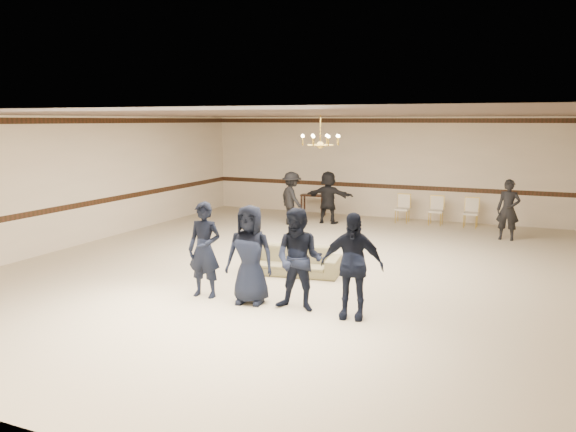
# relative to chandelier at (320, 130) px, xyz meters

# --- Properties ---
(room) EXTENTS (12.01, 14.01, 3.21)m
(room) POSITION_rel_chandelier_xyz_m (0.00, -1.00, -1.28)
(room) COLOR #BEAD92
(room) RESTS_ON ground
(chair_rail) EXTENTS (12.00, 0.02, 0.14)m
(chair_rail) POSITION_rel_chandelier_xyz_m (0.00, 5.99, -1.88)
(chair_rail) COLOR #331A0F
(chair_rail) RESTS_ON wall_back
(crown_molding) EXTENTS (12.00, 0.02, 0.14)m
(crown_molding) POSITION_rel_chandelier_xyz_m (0.00, 5.99, 0.21)
(crown_molding) COLOR #331A0F
(crown_molding) RESTS_ON wall_back
(chandelier) EXTENTS (0.94, 0.94, 0.89)m
(chandelier) POSITION_rel_chandelier_xyz_m (0.00, 0.00, 0.00)
(chandelier) COLOR #B39339
(chandelier) RESTS_ON ceiling
(boy_a) EXTENTS (0.64, 0.44, 1.69)m
(boy_a) POSITION_rel_chandelier_xyz_m (-0.84, -3.49, -2.03)
(boy_a) COLOR black
(boy_a) RESTS_ON floor
(boy_b) EXTENTS (0.90, 0.66, 1.69)m
(boy_b) POSITION_rel_chandelier_xyz_m (0.06, -3.49, -2.03)
(boy_b) COLOR black
(boy_b) RESTS_ON floor
(boy_c) EXTENTS (0.85, 0.68, 1.69)m
(boy_c) POSITION_rel_chandelier_xyz_m (0.96, -3.49, -2.03)
(boy_c) COLOR black
(boy_c) RESTS_ON floor
(boy_d) EXTENTS (1.04, 0.55, 1.69)m
(boy_d) POSITION_rel_chandelier_xyz_m (1.86, -3.49, -2.03)
(boy_d) COLOR black
(boy_d) RESTS_ON floor
(settee) EXTENTS (2.00, 1.03, 0.56)m
(settee) POSITION_rel_chandelier_xyz_m (-0.01, -1.50, -2.60)
(settee) COLOR #807755
(settee) RESTS_ON floor
(adult_left) EXTENTS (1.17, 1.10, 1.59)m
(adult_left) POSITION_rel_chandelier_xyz_m (-2.20, 3.50, -2.08)
(adult_left) COLOR black
(adult_left) RESTS_ON floor
(adult_mid) EXTENTS (1.48, 0.48, 1.59)m
(adult_mid) POSITION_rel_chandelier_xyz_m (-1.30, 4.20, -2.08)
(adult_mid) COLOR black
(adult_mid) RESTS_ON floor
(adult_right) EXTENTS (0.62, 0.44, 1.59)m
(adult_right) POSITION_rel_chandelier_xyz_m (3.80, 3.80, -2.08)
(adult_right) COLOR black
(adult_right) RESTS_ON floor
(banquet_chair_left) EXTENTS (0.43, 0.43, 0.85)m
(banquet_chair_left) POSITION_rel_chandelier_xyz_m (0.73, 5.22, -2.45)
(banquet_chair_left) COLOR beige
(banquet_chair_left) RESTS_ON floor
(banquet_chair_mid) EXTENTS (0.42, 0.42, 0.85)m
(banquet_chair_mid) POSITION_rel_chandelier_xyz_m (1.73, 5.22, -2.45)
(banquet_chair_mid) COLOR beige
(banquet_chair_mid) RESTS_ON floor
(banquet_chair_right) EXTENTS (0.42, 0.42, 0.85)m
(banquet_chair_right) POSITION_rel_chandelier_xyz_m (2.73, 5.22, -2.45)
(banquet_chair_right) COLOR beige
(banquet_chair_right) RESTS_ON floor
(console_table) EXTENTS (0.84, 0.41, 0.68)m
(console_table) POSITION_rel_chandelier_xyz_m (-2.27, 5.42, -2.54)
(console_table) COLOR #311A10
(console_table) RESTS_ON floor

